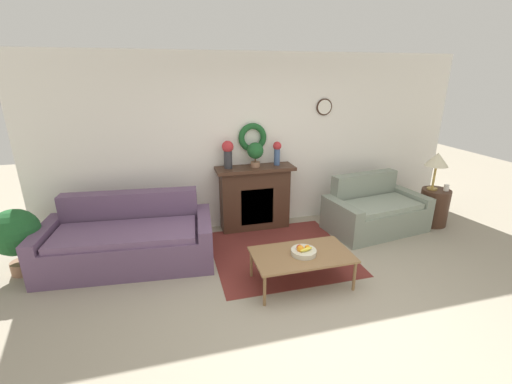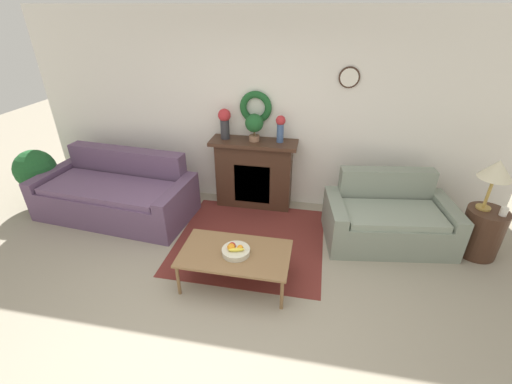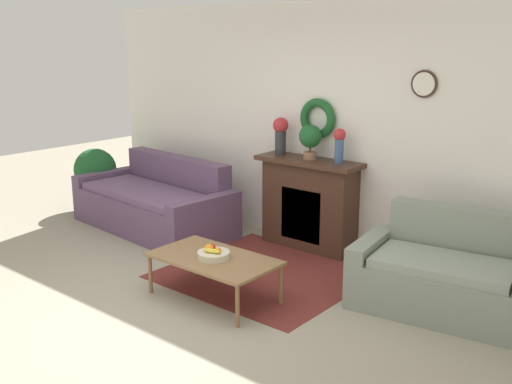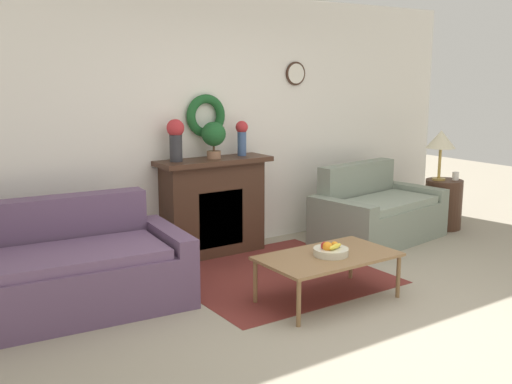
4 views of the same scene
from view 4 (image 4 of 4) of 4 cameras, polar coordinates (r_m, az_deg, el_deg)
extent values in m
plane|color=#9E937F|center=(4.74, 12.15, -12.51)|extent=(16.00, 16.00, 0.00)
cube|color=maroon|center=(5.75, 1.78, -7.89)|extent=(1.86, 1.77, 0.01)
cube|color=white|center=(6.40, -4.21, 6.41)|extent=(6.80, 0.06, 2.70)
cylinder|color=#382319|center=(6.94, 3.79, 11.19)|extent=(0.26, 0.02, 0.26)
cylinder|color=white|center=(6.93, 3.85, 11.19)|extent=(0.22, 0.01, 0.22)
torus|color=#1E5628|center=(6.26, -4.79, 7.24)|extent=(0.44, 0.09, 0.44)
cube|color=#42281C|center=(6.30, -4.11, -1.62)|extent=(1.08, 0.34, 0.97)
cube|color=black|center=(6.18, -3.36, -2.56)|extent=(0.52, 0.02, 0.58)
cube|color=orange|center=(6.20, -3.32, -3.23)|extent=(0.42, 0.01, 0.32)
cube|color=#42281C|center=(6.18, -4.01, 2.96)|extent=(1.22, 0.41, 0.05)
cube|color=#604766|center=(4.98, -18.71, -8.91)|extent=(1.87, 0.94, 0.44)
cube|color=#604766|center=(5.39, -19.83, -5.09)|extent=(1.82, 0.38, 0.87)
cube|color=#604766|center=(5.30, -8.37, -6.39)|extent=(0.26, 1.01, 0.58)
cube|color=#6A4E70|center=(4.90, -18.90, -6.04)|extent=(1.79, 0.87, 0.08)
cube|color=gray|center=(6.96, 12.26, -2.98)|extent=(1.27, 0.84, 0.41)
cube|color=gray|center=(7.16, 9.53, -0.66)|extent=(1.20, 0.36, 0.86)
cube|color=gray|center=(6.47, 8.10, -3.27)|extent=(0.29, 0.88, 0.55)
cube|color=gray|center=(7.54, 14.70, -1.44)|extent=(0.29, 0.88, 0.55)
cube|color=gray|center=(6.90, 12.35, -0.99)|extent=(1.22, 0.78, 0.08)
cube|color=olive|center=(5.06, 6.89, -6.11)|extent=(1.16, 0.67, 0.03)
cylinder|color=olive|center=(4.59, 4.09, -10.53)|extent=(0.04, 0.04, 0.37)
cylinder|color=olive|center=(5.29, 13.40, -7.84)|extent=(0.04, 0.04, 0.37)
cylinder|color=olive|center=(5.03, -0.07, -8.51)|extent=(0.04, 0.04, 0.37)
cylinder|color=olive|center=(5.68, 9.03, -6.34)|extent=(0.04, 0.04, 0.37)
cylinder|color=beige|center=(5.05, 7.14, -5.66)|extent=(0.29, 0.29, 0.06)
sphere|color=#B2231E|center=(5.02, 6.61, -5.14)|extent=(0.07, 0.07, 0.07)
sphere|color=orange|center=(5.00, 6.82, -5.20)|extent=(0.08, 0.08, 0.08)
sphere|color=orange|center=(5.07, 7.50, -5.04)|extent=(0.06, 0.06, 0.06)
ellipsoid|color=yellow|center=(5.02, 7.56, -5.16)|extent=(0.17, 0.08, 0.04)
cylinder|color=#42281C|center=(7.73, 17.39, -1.10)|extent=(0.45, 0.45, 0.60)
cylinder|color=#B28E42|center=(7.66, 17.00, 1.19)|extent=(0.16, 0.16, 0.02)
cylinder|color=#B28E42|center=(7.63, 17.09, 2.64)|extent=(0.04, 0.04, 0.37)
cone|color=beige|center=(7.59, 17.22, 4.83)|extent=(0.35, 0.35, 0.22)
cylinder|color=silver|center=(7.70, 18.47, 1.45)|extent=(0.08, 0.08, 0.10)
cylinder|color=#2D2D33|center=(5.99, -7.63, 4.16)|extent=(0.13, 0.13, 0.27)
sphere|color=#B72D33|center=(5.97, -7.68, 6.06)|extent=(0.18, 0.18, 0.18)
cylinder|color=#3D5684|center=(6.37, -1.36, 4.62)|extent=(0.09, 0.09, 0.25)
sphere|color=#B72D33|center=(6.36, -1.36, 6.20)|extent=(0.13, 0.13, 0.13)
cylinder|color=#8E664C|center=(6.18, -4.03, 3.56)|extent=(0.14, 0.14, 0.08)
cylinder|color=#4C3823|center=(6.17, -4.04, 4.24)|extent=(0.02, 0.02, 0.07)
sphere|color=#1E5628|center=(6.16, -4.06, 5.54)|extent=(0.25, 0.25, 0.25)
camera|label=1|loc=(1.87, 47.37, 23.62)|focal=24.00mm
camera|label=2|loc=(4.12, 45.42, 19.13)|focal=24.00mm
camera|label=3|loc=(6.72, 57.26, 9.77)|focal=42.00mm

